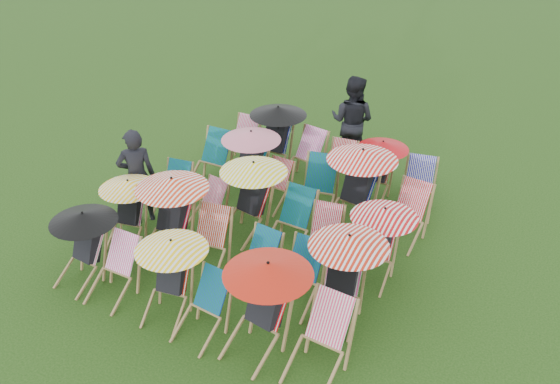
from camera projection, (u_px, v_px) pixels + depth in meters
The scene contains 33 objects.
ground at pixel (263, 242), 10.75m from camera, with size 100.00×100.00×0.00m, color #15330B.
deckchair_0 at pixel (82, 246), 9.55m from camera, with size 1.03×1.08×1.22m.
deckchair_1 at pixel (112, 270), 9.33m from camera, with size 0.61×0.85×0.92m.
deckchair_2 at pixel (169, 277), 8.88m from camera, with size 1.05×1.13×1.24m.
deckchair_3 at pixel (202, 309), 8.62m from camera, with size 0.67×0.88×0.90m.
deckchair_4 at pixel (261, 306), 8.21m from camera, with size 1.19×1.27×1.41m.
deckchair_5 at pixel (319, 342), 7.98m from camera, with size 0.73×0.98×1.02m.
deckchair_6 at pixel (127, 211), 10.47m from camera, with size 0.98×1.07×1.16m.
deckchair_7 at pixel (168, 216), 10.10m from camera, with size 1.19×1.23×1.41m.
deckchair_8 at pixel (206, 243), 9.90m from camera, with size 0.76×0.97×0.97m.
deckchair_9 at pixel (255, 264), 9.49m from camera, with size 0.68×0.88×0.89m.
deckchair_10 at pixel (298, 277), 9.19m from camera, with size 0.63×0.87×0.93m.
deckchair_11 at pixel (342, 276), 8.80m from camera, with size 1.15×1.23×1.36m.
deckchair_12 at pixel (172, 190), 11.40m from camera, with size 0.69×0.88×0.88m.
deckchair_13 at pixel (206, 206), 10.97m from camera, with size 0.65×0.83×0.82m.
deckchair_14 at pixel (248, 197), 10.64m from camera, with size 1.15×1.23×1.37m.
deckchair_15 at pixel (290, 223), 10.37m from camera, with size 0.69×0.94×0.99m.
deckchair_16 at pixel (323, 237), 10.11m from camera, with size 0.71×0.89×0.88m.
deckchair_17 at pixel (377, 243), 9.61m from camera, with size 1.04×1.09×1.24m.
deckchair_18 at pixel (210, 161), 12.22m from camera, with size 0.70×0.96×1.03m.
deckchair_19 at pixel (246, 162), 11.77m from camera, with size 1.12×1.19×1.33m.
deckchair_20 at pixel (273, 185), 11.60m from camera, with size 0.60×0.80×0.82m.
deckchair_21 at pixel (317, 189), 11.27m from camera, with size 0.84×1.05×1.03m.
deckchair_22 at pixel (355, 186), 10.86m from camera, with size 1.23×1.31×1.46m.
deckchair_23 at pixel (406, 215), 10.61m from camera, with size 0.72×0.94×0.97m.
deckchair_24 at pixel (241, 142), 13.06m from camera, with size 0.63×0.86×0.92m.
deckchair_25 at pixel (274, 138), 12.64m from camera, with size 1.15×1.20×1.37m.
deckchair_26 at pixel (303, 158), 12.38m from camera, with size 0.81×1.01×1.00m.
deckchair_27 at pixel (339, 167), 12.14m from camera, with size 0.67×0.87×0.88m.
deckchair_28 at pixel (377, 169), 11.74m from camera, with size 0.97×1.01×1.15m.
deckchair_29 at pixel (418, 188), 11.42m from camera, with size 0.77×0.96×0.94m.
person_left at pixel (137, 176), 10.92m from camera, with size 0.65×0.43×1.79m, color black.
person_rear at pixel (352, 121), 12.74m from camera, with size 0.94×0.73×1.94m, color black.
Camera 1 is at (4.46, -7.58, 6.25)m, focal length 40.00 mm.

